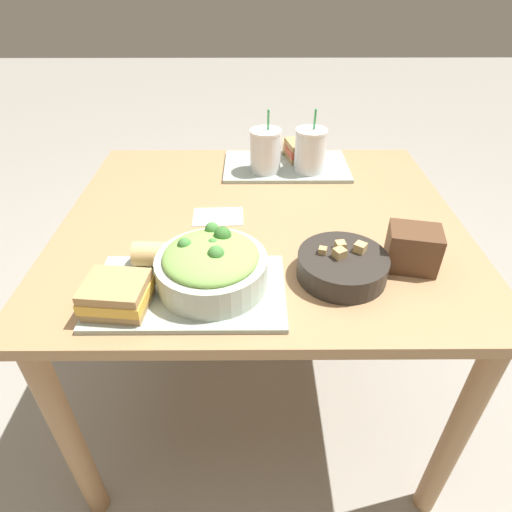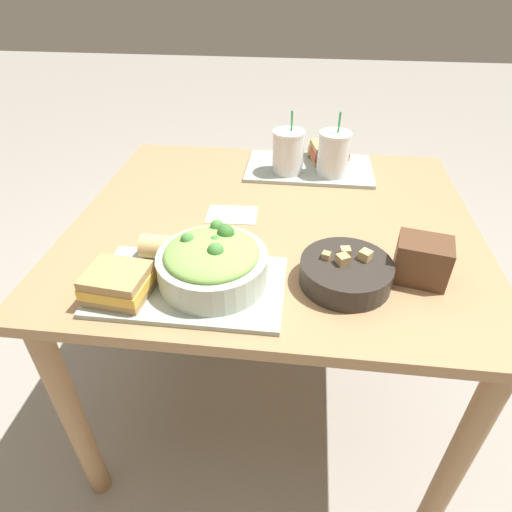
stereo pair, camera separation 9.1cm
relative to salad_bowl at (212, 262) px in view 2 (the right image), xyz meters
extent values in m
plane|color=gray|center=(0.11, 0.31, -0.83)|extent=(12.00, 12.00, 0.00)
cube|color=#A37A51|center=(0.11, 0.31, -0.08)|extent=(1.11, 0.99, 0.03)
cylinder|color=#A37A51|center=(-0.38, -0.13, -0.46)|extent=(0.06, 0.06, 0.73)
cylinder|color=#A37A51|center=(0.61, -0.13, -0.46)|extent=(0.06, 0.06, 0.73)
cylinder|color=#A37A51|center=(-0.38, 0.74, -0.46)|extent=(0.06, 0.06, 0.73)
cylinder|color=#A37A51|center=(0.61, 0.74, -0.46)|extent=(0.06, 0.06, 0.73)
cube|color=#99A89E|center=(-0.05, -0.02, -0.06)|extent=(0.42, 0.25, 0.01)
cube|color=#99A89E|center=(0.20, 0.64, -0.06)|extent=(0.42, 0.25, 0.01)
cylinder|color=beige|center=(0.00, 0.00, -0.02)|extent=(0.24, 0.24, 0.07)
ellipsoid|color=#7FB251|center=(0.00, 0.00, 0.02)|extent=(0.21, 0.21, 0.05)
sphere|color=#427F38|center=(0.00, 0.02, 0.04)|extent=(0.03, 0.03, 0.03)
sphere|color=#427F38|center=(0.01, -0.02, 0.05)|extent=(0.04, 0.04, 0.04)
sphere|color=#427F38|center=(-0.06, 0.02, 0.04)|extent=(0.03, 0.03, 0.03)
sphere|color=#38702D|center=(0.02, 0.05, 0.05)|extent=(0.04, 0.04, 0.04)
sphere|color=#427F38|center=(0.00, 0.08, 0.04)|extent=(0.03, 0.03, 0.03)
cube|color=beige|center=(-0.05, -0.02, 0.03)|extent=(0.06, 0.05, 0.01)
cube|color=beige|center=(0.02, 0.02, 0.03)|extent=(0.04, 0.06, 0.01)
cube|color=beige|center=(0.00, -0.02, 0.03)|extent=(0.05, 0.04, 0.01)
cylinder|color=#2D2823|center=(0.30, 0.04, -0.03)|extent=(0.21, 0.21, 0.06)
cylinder|color=brown|center=(0.30, 0.04, -0.01)|extent=(0.19, 0.19, 0.01)
cube|color=tan|center=(0.29, 0.07, 0.00)|extent=(0.02, 0.02, 0.02)
cube|color=tan|center=(0.34, 0.06, 0.00)|extent=(0.03, 0.03, 0.02)
cube|color=tan|center=(0.28, 0.04, 0.00)|extent=(0.03, 0.03, 0.02)
cube|color=tan|center=(0.25, 0.05, 0.00)|extent=(0.02, 0.02, 0.02)
cube|color=tan|center=(-0.19, -0.07, -0.04)|extent=(0.14, 0.12, 0.02)
cube|color=#EFB742|center=(-0.19, -0.07, -0.02)|extent=(0.14, 0.13, 0.02)
cube|color=tan|center=(-0.19, -0.07, 0.00)|extent=(0.14, 0.12, 0.02)
cylinder|color=tan|center=(-0.10, 0.07, -0.02)|extent=(0.18, 0.07, 0.06)
cylinder|color=beige|center=(-0.02, 0.07, -0.02)|extent=(0.01, 0.05, 0.05)
cube|color=tan|center=(0.27, 0.69, -0.04)|extent=(0.13, 0.12, 0.02)
cube|color=#C64C38|center=(0.27, 0.69, -0.02)|extent=(0.14, 0.13, 0.02)
cube|color=tan|center=(0.27, 0.69, 0.00)|extent=(0.13, 0.12, 0.02)
cylinder|color=tan|center=(0.27, 0.73, -0.02)|extent=(0.14, 0.07, 0.06)
cylinder|color=beige|center=(0.33, 0.73, -0.02)|extent=(0.01, 0.05, 0.05)
cylinder|color=silver|center=(0.13, 0.59, 0.01)|extent=(0.10, 0.10, 0.13)
cylinder|color=black|center=(0.13, 0.59, 0.01)|extent=(0.09, 0.09, 0.11)
cylinder|color=white|center=(0.13, 0.59, 0.08)|extent=(0.10, 0.10, 0.01)
cylinder|color=green|center=(0.14, 0.59, 0.12)|extent=(0.01, 0.02, 0.08)
cylinder|color=silver|center=(0.28, 0.59, 0.02)|extent=(0.10, 0.10, 0.13)
cylinder|color=#701E47|center=(0.28, 0.59, 0.01)|extent=(0.09, 0.09, 0.11)
cylinder|color=white|center=(0.28, 0.59, 0.09)|extent=(0.10, 0.10, 0.01)
cylinder|color=green|center=(0.28, 0.59, 0.12)|extent=(0.01, 0.02, 0.08)
cube|color=brown|center=(0.46, 0.08, -0.01)|extent=(0.13, 0.11, 0.10)
cube|color=white|center=(-0.01, 0.31, -0.06)|extent=(0.14, 0.10, 0.00)
camera|label=1|loc=(0.09, -0.74, 0.56)|focal=30.00mm
camera|label=2|loc=(0.18, -0.73, 0.56)|focal=30.00mm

